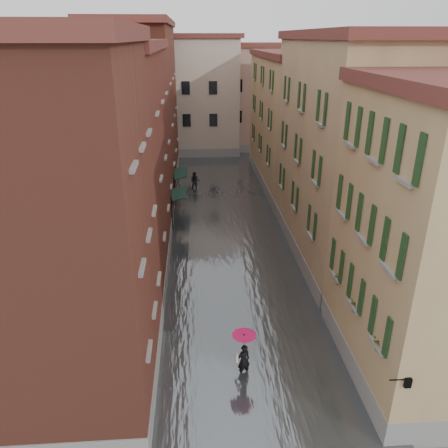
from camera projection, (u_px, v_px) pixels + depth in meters
name	position (u px, v px, depth m)	size (l,w,h in m)	color
ground	(248.00, 343.00, 20.32)	(120.00, 120.00, 0.00)	#555457
floodwater	(227.00, 229.00, 32.20)	(10.00, 60.00, 0.20)	#505659
building_left_near	(62.00, 240.00, 15.48)	(6.00, 8.00, 13.00)	brown
building_left_mid	(114.00, 164.00, 25.66)	(6.00, 14.00, 12.50)	#5D211D
building_left_far	(140.00, 111.00, 39.12)	(6.00, 16.00, 14.00)	brown
building_right_near	(439.00, 247.00, 16.66)	(6.00, 8.00, 11.50)	#A48055
building_right_mid	(347.00, 156.00, 26.45)	(6.00, 14.00, 13.00)	tan
building_right_far	(293.00, 123.00, 40.50)	(6.00, 16.00, 11.50)	#A48055
building_end_cream	(187.00, 97.00, 52.40)	(12.00, 9.00, 13.00)	#B4A28F
building_end_pink	(258.00, 98.00, 55.00)	(10.00, 9.00, 12.00)	tan
awning_near	(178.00, 195.00, 32.05)	(1.09, 2.75, 2.80)	#163227
awning_far	(180.00, 174.00, 36.91)	(1.09, 3.35, 2.80)	#163227
wall_lantern	(407.00, 382.00, 13.91)	(0.71, 0.22, 0.35)	black
window_planters	(359.00, 300.00, 17.32)	(0.59, 5.36, 0.84)	#953C30
pedestrian_main	(244.00, 350.00, 17.88)	(1.02, 1.02, 2.06)	black
pedestrian_far	(195.00, 181.00, 40.24)	(0.84, 0.66, 1.74)	black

